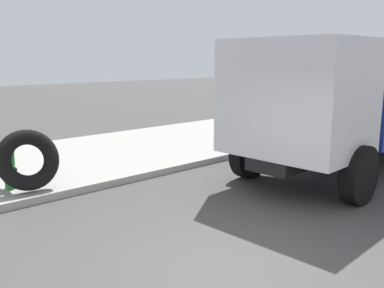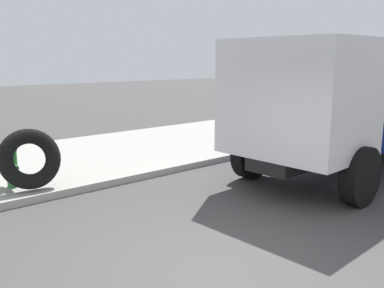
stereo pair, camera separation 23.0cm
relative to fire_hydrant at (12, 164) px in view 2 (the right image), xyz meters
name	(u,v)px [view 2 (the right image)]	position (x,y,z in m)	size (l,w,h in m)	color
ground_plane	(212,273)	(0.82, -4.84, -0.62)	(80.00, 80.00, 0.00)	#423F3F
sidewalk_curb	(26,167)	(0.82, 1.66, -0.54)	(36.00, 5.00, 0.15)	#99968E
fire_hydrant	(12,164)	(0.00, 0.00, 0.00)	(0.25, 0.56, 0.88)	#2D8438
loose_tire	(30,159)	(0.22, -0.39, 0.13)	(1.17, 1.17, 0.29)	black
dump_truck_blue	(353,104)	(6.60, -3.43, 0.99)	(7.10, 3.05, 3.00)	#1E3899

